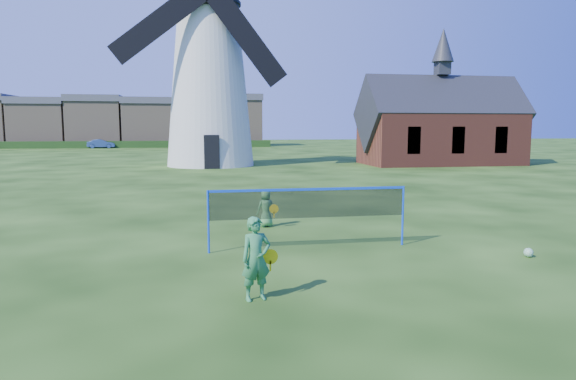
# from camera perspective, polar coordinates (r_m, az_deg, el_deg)

# --- Properties ---
(ground) EXTENTS (220.00, 220.00, 0.00)m
(ground) POSITION_cam_1_polar(r_m,az_deg,el_deg) (12.56, -0.50, -7.10)
(ground) COLOR black
(ground) RESTS_ON ground
(windmill) EXTENTS (14.23, 6.78, 20.20)m
(windmill) POSITION_cam_1_polar(r_m,az_deg,el_deg) (41.27, -8.76, 12.62)
(windmill) COLOR silver
(windmill) RESTS_ON ground
(chapel) EXTENTS (12.92, 6.27, 10.93)m
(chapel) POSITION_cam_1_polar(r_m,az_deg,el_deg) (44.05, 16.58, 6.77)
(chapel) COLOR brown
(chapel) RESTS_ON ground
(badminton_net) EXTENTS (5.05, 0.05, 1.55)m
(badminton_net) POSITION_cam_1_polar(r_m,az_deg,el_deg) (12.85, 2.34, -1.61)
(badminton_net) COLOR blue
(badminton_net) RESTS_ON ground
(player_girl) EXTENTS (0.73, 0.49, 1.50)m
(player_girl) POSITION_cam_1_polar(r_m,az_deg,el_deg) (9.16, -3.57, -7.65)
(player_girl) COLOR #338149
(player_girl) RESTS_ON ground
(player_boy) EXTENTS (0.68, 0.50, 1.15)m
(player_boy) POSITION_cam_1_polar(r_m,az_deg,el_deg) (15.79, -2.47, -2.06)
(player_boy) COLOR #509F4D
(player_boy) RESTS_ON ground
(play_ball) EXTENTS (0.22, 0.22, 0.22)m
(play_ball) POSITION_cam_1_polar(r_m,az_deg,el_deg) (13.49, 25.18, -6.32)
(play_ball) COLOR green
(play_ball) RESTS_ON ground
(terraced_houses) EXTENTS (60.39, 8.40, 8.17)m
(terraced_houses) POSITION_cam_1_polar(r_m,az_deg,el_deg) (86.25, -23.29, 7.04)
(terraced_houses) COLOR #9C8568
(terraced_houses) RESTS_ON ground
(hedge) EXTENTS (62.00, 0.80, 1.00)m
(hedge) POSITION_cam_1_polar(r_m,az_deg,el_deg) (80.58, -24.47, 4.60)
(hedge) COLOR #193814
(hedge) RESTS_ON ground
(car_right) EXTENTS (3.94, 1.79, 1.25)m
(car_right) POSITION_cam_1_polar(r_m,az_deg,el_deg) (78.67, -20.08, 4.85)
(car_right) COLOR navy
(car_right) RESTS_ON ground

